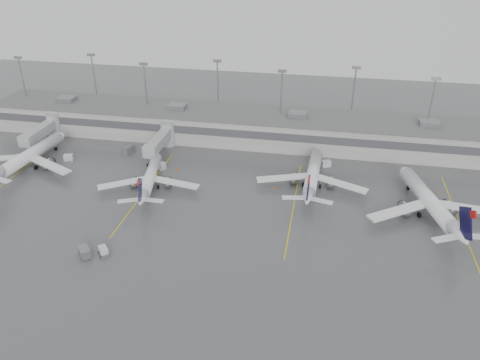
% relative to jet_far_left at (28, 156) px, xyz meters
% --- Properties ---
extents(ground, '(260.00, 260.00, 0.00)m').
position_rel_jet_far_left_xyz_m(ground, '(51.20, -29.62, -3.19)').
color(ground, '#515153').
rests_on(ground, ground).
extents(terminal, '(152.00, 17.00, 9.45)m').
position_rel_jet_far_left_xyz_m(terminal, '(51.19, 28.36, 0.98)').
color(terminal, '#9B9B96').
rests_on(terminal, ground).
extents(light_masts, '(142.40, 8.00, 20.60)m').
position_rel_jet_far_left_xyz_m(light_masts, '(51.20, 34.13, 8.83)').
color(light_masts, gray).
rests_on(light_masts, ground).
extents(jet_bridge_left, '(4.00, 17.20, 7.00)m').
position_rel_jet_far_left_xyz_m(jet_bridge_left, '(-4.30, 16.10, 0.68)').
color(jet_bridge_left, '#989A9D').
rests_on(jet_bridge_left, ground).
extents(jet_bridge_right, '(4.00, 17.20, 7.00)m').
position_rel_jet_far_left_xyz_m(jet_bridge_right, '(30.70, 16.10, 0.68)').
color(jet_bridge_right, '#989A9D').
rests_on(jet_bridge_right, ground).
extents(stand_markings, '(105.25, 40.00, 0.01)m').
position_rel_jet_far_left_xyz_m(stand_markings, '(51.20, -5.62, -3.19)').
color(stand_markings, yellow).
rests_on(stand_markings, ground).
extents(jet_far_left, '(28.24, 31.76, 10.27)m').
position_rel_jet_far_left_xyz_m(jet_far_left, '(0.00, 0.00, 0.00)').
color(jet_far_left, white).
rests_on(jet_far_left, ground).
extents(jet_mid_left, '(23.55, 26.66, 8.71)m').
position_rel_jet_far_left_xyz_m(jet_mid_left, '(34.42, -4.31, -0.49)').
color(jet_mid_left, white).
rests_on(jet_mid_left, ground).
extents(jet_mid_right, '(26.34, 29.54, 9.55)m').
position_rel_jet_far_left_xyz_m(jet_mid_right, '(72.11, 3.72, -0.22)').
color(jet_mid_right, white).
rests_on(jet_mid_right, ground).
extents(jet_far_right, '(28.22, 32.06, 10.60)m').
position_rel_jet_far_left_xyz_m(jet_far_right, '(97.50, -4.60, 0.10)').
color(jet_far_right, white).
rests_on(jet_far_right, ground).
extents(baggage_tug, '(2.87, 2.96, 1.65)m').
position_rel_jet_far_left_xyz_m(baggage_tug, '(34.91, -30.65, -2.55)').
color(baggage_tug, silver).
rests_on(baggage_tug, ground).
extents(baggage_cart, '(3.29, 3.41, 1.94)m').
position_rel_jet_far_left_xyz_m(baggage_cart, '(31.71, -31.85, -2.18)').
color(baggage_cart, slate).
rests_on(baggage_cart, ground).
extents(gse_uld_a, '(2.67, 2.18, 1.63)m').
position_rel_jet_far_left_xyz_m(gse_uld_a, '(7.73, 5.71, -2.38)').
color(gse_uld_a, silver).
rests_on(gse_uld_a, ground).
extents(gse_uld_b, '(2.98, 2.55, 1.78)m').
position_rel_jet_far_left_xyz_m(gse_uld_b, '(33.40, 5.66, -2.30)').
color(gse_uld_b, silver).
rests_on(gse_uld_b, ground).
extents(gse_uld_c, '(2.61, 2.16, 1.58)m').
position_rel_jet_far_left_xyz_m(gse_uld_c, '(75.19, 15.11, -2.40)').
color(gse_uld_c, silver).
rests_on(gse_uld_c, ground).
extents(gse_loader, '(2.96, 3.72, 2.03)m').
position_rel_jet_far_left_xyz_m(gse_loader, '(21.61, 13.16, -2.18)').
color(gse_loader, slate).
rests_on(gse_loader, ground).
extents(cone_a, '(0.43, 0.43, 0.69)m').
position_rel_jet_far_left_xyz_m(cone_a, '(0.74, 4.08, -2.85)').
color(cone_a, '#F95D05').
rests_on(cone_a, ground).
extents(cone_b, '(0.47, 0.47, 0.75)m').
position_rel_jet_far_left_xyz_m(cone_b, '(37.68, 5.79, -2.82)').
color(cone_b, '#F95D05').
rests_on(cone_b, ground).
extents(cone_c, '(0.41, 0.41, 0.65)m').
position_rel_jet_far_left_xyz_m(cone_c, '(63.43, 0.76, -2.87)').
color(cone_c, '#F95D05').
rests_on(cone_c, ground).
extents(cone_d, '(0.38, 0.38, 0.61)m').
position_rel_jet_far_left_xyz_m(cone_d, '(101.12, 6.37, -2.89)').
color(cone_d, '#F95D05').
rests_on(cone_d, ground).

